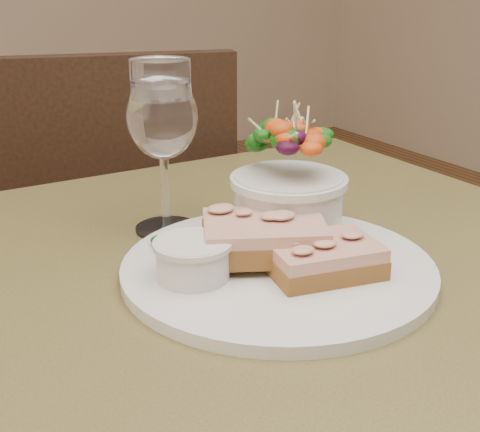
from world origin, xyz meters
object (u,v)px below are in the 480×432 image
wine_glass (162,122)px  sandwich_back (264,237)px  ramekin (193,258)px  chair_far (118,340)px  salad_bowl (289,178)px  dinner_plate (278,268)px  cafe_table (264,371)px  sandwich_front (323,258)px

wine_glass → sandwich_back: bearing=-76.2°
ramekin → wine_glass: size_ratio=0.38×
chair_far → salad_bowl: bearing=105.2°
dinner_plate → cafe_table: bearing=-167.0°
chair_far → dinner_plate: chair_far is taller
chair_far → dinner_plate: (-0.07, -0.69, 0.46)m
chair_far → sandwich_front: (-0.05, -0.73, 0.48)m
sandwich_back → salad_bowl: 0.09m
chair_far → sandwich_back: (-0.08, -0.68, 0.49)m
sandwich_front → wine_glass: bearing=120.3°
sandwich_back → sandwich_front: bearing=-32.3°
cafe_table → chair_far: size_ratio=0.89×
ramekin → cafe_table: bearing=-14.2°
chair_far → ramekin: 0.85m
cafe_table → sandwich_front: 0.14m
sandwich_back → wine_glass: size_ratio=0.82×
cafe_table → salad_bowl: 0.20m
sandwich_front → ramekin: bearing=166.3°
dinner_plate → sandwich_front: (0.02, -0.04, 0.02)m
cafe_table → wine_glass: wine_glass is taller
cafe_table → sandwich_back: (0.01, 0.02, 0.14)m
sandwich_front → cafe_table: bearing=151.8°
salad_bowl → dinner_plate: bearing=-130.7°
cafe_table → sandwich_front: (0.04, -0.03, 0.13)m
dinner_plate → salad_bowl: (0.06, 0.06, 0.07)m
cafe_table → dinner_plate: bearing=13.0°
sandwich_front → ramekin: ramekin is taller
cafe_table → salad_bowl: salad_bowl is taller
sandwich_front → wine_glass: wine_glass is taller
chair_far → sandwich_back: size_ratio=6.31×
chair_far → ramekin: (-0.16, -0.68, 0.49)m
chair_far → salad_bowl: size_ratio=7.09×
salad_bowl → wine_glass: (-0.10, 0.09, 0.05)m
cafe_table → chair_far: chair_far is taller
cafe_table → sandwich_back: size_ratio=5.61×
salad_bowl → wine_glass: 0.15m
cafe_table → sandwich_front: size_ratio=7.07×
sandwich_back → ramekin: size_ratio=2.14×
ramekin → salad_bowl: size_ratio=0.52×
chair_far → sandwich_back: chair_far is taller
ramekin → salad_bowl: salad_bowl is taller
sandwich_front → salad_bowl: (0.03, 0.10, 0.04)m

